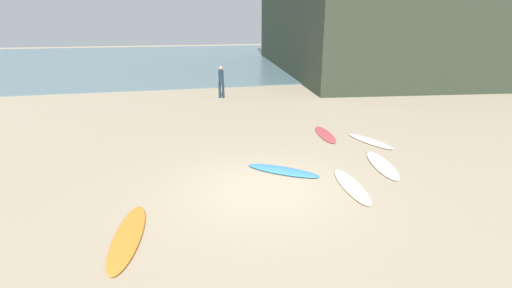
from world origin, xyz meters
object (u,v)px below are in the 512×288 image
surfboard_0 (352,186)px  surfboard_3 (370,141)px  surfboard_1 (128,236)px  surfboard_4 (382,165)px  surfboard_5 (325,134)px  beachgoer_near (221,80)px  surfboard_2 (283,170)px

surfboard_0 → surfboard_3: bearing=60.5°
surfboard_0 → surfboard_1: bearing=-161.4°
surfboard_4 → surfboard_5: (-0.40, 3.40, -0.00)m
surfboard_4 → beachgoer_near: 12.06m
surfboard_0 → surfboard_5: surfboard_0 is taller
surfboard_1 → surfboard_2: size_ratio=1.18×
surfboard_0 → surfboard_4: (1.62, 1.19, -0.00)m
surfboard_3 → beachgoer_near: (-4.03, 9.36, 0.97)m
surfboard_0 → beachgoer_near: (-1.55, 12.78, 0.96)m
surfboard_3 → surfboard_1: bearing=-165.6°
surfboard_1 → surfboard_2: (4.12, 2.64, -0.00)m
surfboard_3 → surfboard_0: bearing=-141.3°
beachgoer_near → surfboard_1: bearing=103.2°
surfboard_4 → surfboard_3: bearing=-98.7°
surfboard_1 → beachgoer_near: size_ratio=1.46×
surfboard_0 → surfboard_3: size_ratio=1.10×
beachgoer_near → surfboard_0: bearing=126.2°
surfboard_5 → beachgoer_near: 8.70m
surfboard_0 → surfboard_3: (2.48, 3.42, -0.00)m
surfboard_0 → surfboard_1: surfboard_1 is taller
surfboard_2 → beachgoer_near: (-0.09, 11.34, 0.96)m
surfboard_2 → surfboard_3: bearing=-24.5°
surfboard_5 → surfboard_4: bearing=104.2°
surfboard_0 → surfboard_2: bearing=141.8°
surfboard_3 → beachgoer_near: size_ratio=1.19×
surfboard_3 → surfboard_4: 2.39m
surfboard_3 → surfboard_5: surfboard_3 is taller
surfboard_1 → beachgoer_near: (4.03, 13.97, 0.96)m
surfboard_0 → beachgoer_near: bearing=103.4°
surfboard_1 → beachgoer_near: beachgoer_near is taller
surfboard_1 → surfboard_4: bearing=25.4°
surfboard_0 → surfboard_4: size_ratio=0.97×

